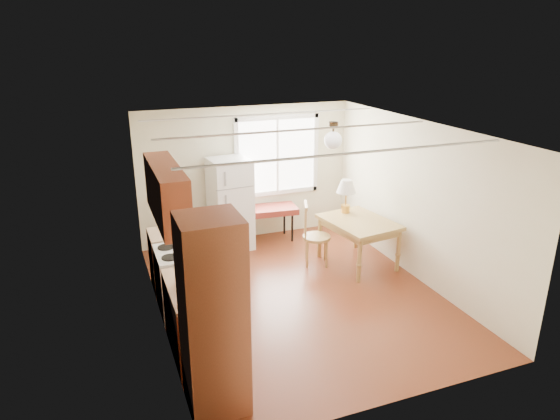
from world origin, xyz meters
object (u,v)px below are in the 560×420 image
chair (311,230)px  refrigerator (230,204)px  dining_table (359,226)px  bench (258,212)px

chair → refrigerator: bearing=153.2°
dining_table → chair: size_ratio=1.29×
chair → dining_table: bearing=0.1°
refrigerator → dining_table: 2.32m
bench → chair: chair is taller
bench → chair: (0.53, -1.22, 0.01)m
bench → dining_table: (1.27, -1.50, 0.08)m
refrigerator → chair: refrigerator is taller
refrigerator → bench: refrigerator is taller
dining_table → bench: bearing=121.6°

